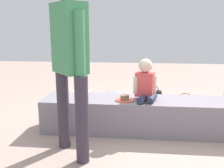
# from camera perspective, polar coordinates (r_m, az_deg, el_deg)

# --- Properties ---
(ground_plane) EXTENTS (12.00, 12.00, 0.00)m
(ground_plane) POSITION_cam_1_polar(r_m,az_deg,el_deg) (3.16, 8.20, -10.43)
(ground_plane) COLOR tan
(concrete_ledge) EXTENTS (2.54, 0.51, 0.40)m
(concrete_ledge) POSITION_cam_1_polar(r_m,az_deg,el_deg) (3.09, 8.31, -7.03)
(concrete_ledge) COLOR gray
(concrete_ledge) RESTS_ON ground_plane
(child_seated) EXTENTS (0.29, 0.34, 0.48)m
(child_seated) POSITION_cam_1_polar(r_m,az_deg,el_deg) (2.96, 7.59, 0.46)
(child_seated) COLOR #272C46
(child_seated) RESTS_ON concrete_ledge
(adult_standing) EXTENTS (0.39, 0.41, 1.71)m
(adult_standing) POSITION_cam_1_polar(r_m,az_deg,el_deg) (2.35, -9.57, 7.57)
(adult_standing) COLOR #362E3C
(adult_standing) RESTS_ON ground_plane
(cake_plate) EXTENTS (0.22, 0.22, 0.07)m
(cake_plate) POSITION_cam_1_polar(r_m,az_deg,el_deg) (2.94, 2.89, -3.38)
(cake_plate) COLOR #E0594C
(cake_plate) RESTS_ON concrete_ledge
(gift_bag) EXTENTS (0.23, 0.11, 0.31)m
(gift_bag) POSITION_cam_1_polar(r_m,az_deg,el_deg) (3.81, -0.05, -4.07)
(gift_bag) COLOR #4C99E0
(gift_bag) RESTS_ON ground_plane
(water_bottle_near_gift) EXTENTS (0.07, 0.07, 0.22)m
(water_bottle_near_gift) POSITION_cam_1_polar(r_m,az_deg,el_deg) (3.73, 20.43, -5.85)
(water_bottle_near_gift) COLOR silver
(water_bottle_near_gift) RESTS_ON ground_plane
(party_cup_red) EXTENTS (0.08, 0.08, 0.11)m
(party_cup_red) POSITION_cam_1_polar(r_m,az_deg,el_deg) (3.63, -6.00, -6.36)
(party_cup_red) COLOR red
(party_cup_red) RESTS_ON ground_plane
(cake_box_white) EXTENTS (0.31, 0.34, 0.13)m
(cake_box_white) POSITION_cam_1_polar(r_m,az_deg,el_deg) (4.44, -7.33, -2.63)
(cake_box_white) COLOR white
(cake_box_white) RESTS_ON ground_plane
(handbag_black_leather) EXTENTS (0.34, 0.14, 0.36)m
(handbag_black_leather) POSITION_cam_1_polar(r_m,az_deg,el_deg) (4.12, 8.75, -3.08)
(handbag_black_leather) COLOR black
(handbag_black_leather) RESTS_ON ground_plane
(handbag_brown_canvas) EXTENTS (0.30, 0.11, 0.30)m
(handbag_brown_canvas) POSITION_cam_1_polar(r_m,az_deg,el_deg) (3.89, 16.11, -4.76)
(handbag_brown_canvas) COLOR brown
(handbag_brown_canvas) RESTS_ON ground_plane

